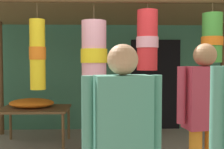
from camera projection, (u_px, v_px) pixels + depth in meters
The scene contains 8 objects.
shop_facade at pixel (114, 35), 6.05m from camera, with size 12.08×0.29×4.25m.
market_stall_canopy at pixel (119, 17), 4.33m from camera, with size 5.15×2.52×2.62m.
display_table at pixel (35, 111), 4.86m from camera, with size 1.23×0.82×0.68m.
flower_heap_on_table at pixel (33, 103), 4.87m from camera, with size 0.81×0.56×0.17m.
folding_chair at pixel (107, 136), 3.67m from camera, with size 0.42×0.42×0.84m.
wicker_basket_spare at pixel (101, 144), 4.48m from camera, with size 0.50×0.50×0.29m, color brown.
shopper_by_bananas at pixel (123, 137), 1.94m from camera, with size 0.59×0.29×1.65m.
passerby_at_right at pixel (204, 112), 2.73m from camera, with size 0.58×0.29×1.71m.
Camera 1 is at (-0.22, -3.50, 1.53)m, focal length 43.03 mm.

